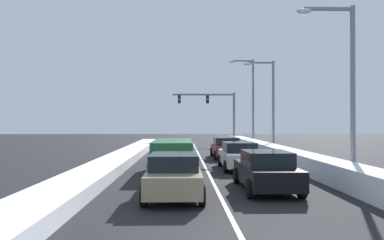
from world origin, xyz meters
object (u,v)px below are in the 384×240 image
Objects in this scene: sedan_red_center_lane_third at (176,150)px; sedan_white_right_lane_second at (239,155)px; sedan_black_right_lane_nearest at (266,170)px; sedan_tan_center_lane_nearest at (174,175)px; traffic_light_gantry at (215,107)px; suv_green_center_lane_second at (173,153)px; street_lamp_right_far at (250,95)px; sedan_maroon_right_lane_third at (226,148)px; street_lamp_right_near at (344,75)px; street_lamp_right_mid at (269,98)px.

sedan_white_right_lane_second is at bearing -50.54° from sedan_red_center_lane_third.
sedan_tan_center_lane_nearest is at bearing -162.73° from sedan_black_right_lane_nearest.
sedan_tan_center_lane_nearest is at bearing -97.72° from traffic_light_gantry.
suv_green_center_lane_second is 1.09× the size of sedan_red_center_lane_third.
sedan_red_center_lane_third is 0.60× the size of traffic_light_gantry.
suv_green_center_lane_second is at bearing -111.51° from street_lamp_right_far.
street_lamp_right_near is at bearing -68.38° from sedan_maroon_right_lane_third.
sedan_maroon_right_lane_third is 17.70m from traffic_light_gantry.
sedan_red_center_lane_third is at bearing -141.31° from street_lamp_right_mid.
sedan_red_center_lane_third is 12.10m from street_lamp_right_near.
sedan_red_center_lane_third is at bearing 109.03° from sedan_black_right_lane_nearest.
street_lamp_right_near is at bearing 28.15° from sedan_black_right_lane_nearest.
sedan_white_right_lane_second is 19.04m from street_lamp_right_far.
suv_green_center_lane_second is 9.01m from street_lamp_right_near.
suv_green_center_lane_second is 25.52m from traffic_light_gantry.
street_lamp_right_near is at bearing -47.62° from sedan_red_center_lane_third.
sedan_white_right_lane_second is 5.66m from sedan_red_center_lane_third.
traffic_light_gantry is (0.76, 23.53, 3.73)m from sedan_white_right_lane_second.
street_lamp_right_mid reaches higher than street_lamp_right_near.
street_lamp_right_near is (4.05, 2.17, 3.95)m from sedan_black_right_lane_nearest.
suv_green_center_lane_second is 0.53× the size of street_lamp_right_far.
street_lamp_right_mid is at bearing 56.74° from suv_green_center_lane_second.
sedan_black_right_lane_nearest is 0.92× the size of suv_green_center_lane_second.
sedan_black_right_lane_nearest is 6.13m from suv_green_center_lane_second.
sedan_white_right_lane_second is 8.09m from sedan_tan_center_lane_nearest.
street_lamp_right_mid reaches higher than sedan_white_right_lane_second.
street_lamp_right_far is at bearing 71.33° from sedan_maroon_right_lane_third.
sedan_white_right_lane_second is at bearing -111.72° from street_lamp_right_mid.
suv_green_center_lane_second reaches higher than sedan_maroon_right_lane_third.
sedan_maroon_right_lane_third is 4.08m from sedan_red_center_lane_third.
street_lamp_right_near reaches higher than sedan_red_center_lane_third.
street_lamp_right_far is (3.98, 11.77, 4.69)m from sedan_maroon_right_lane_third.
traffic_light_gantry is (4.40, 24.89, 3.48)m from suv_green_center_lane_second.
sedan_black_right_lane_nearest is at bearing -103.88° from street_lamp_right_mid.
suv_green_center_lane_second is 0.65× the size of traffic_light_gantry.
traffic_light_gantry is at bearing 79.98° from suv_green_center_lane_second.
street_lamp_right_far is (7.60, 13.64, 4.69)m from sedan_red_center_lane_third.
sedan_black_right_lane_nearest and sedan_tan_center_lane_nearest have the same top height.
sedan_black_right_lane_nearest is at bearing -99.21° from street_lamp_right_far.
suv_green_center_lane_second is 21.30m from street_lamp_right_far.
traffic_light_gantry reaches higher than sedan_tan_center_lane_nearest.
sedan_red_center_lane_third is at bearing -119.11° from street_lamp_right_far.
street_lamp_right_far is at bearing 91.87° from street_lamp_right_mid.
street_lamp_right_far reaches higher than traffic_light_gantry.
sedan_white_right_lane_second is 12.13m from street_lamp_right_mid.
sedan_maroon_right_lane_third is 14.01m from sedan_tan_center_lane_nearest.
sedan_black_right_lane_nearest is 1.00× the size of sedan_red_center_lane_third.
street_lamp_right_mid is (4.18, 16.90, 3.96)m from sedan_black_right_lane_nearest.
sedan_red_center_lane_third is 0.57× the size of street_lamp_right_mid.
traffic_light_gantry is at bearing 88.66° from sedan_black_right_lane_nearest.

